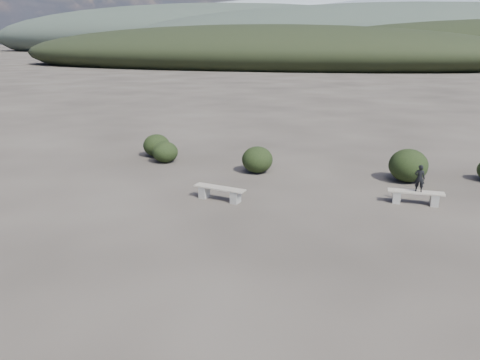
% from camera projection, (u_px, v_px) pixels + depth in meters
% --- Properties ---
extents(ground, '(1200.00, 1200.00, 0.00)m').
position_uv_depth(ground, '(226.00, 263.00, 11.63)').
color(ground, '#322C27').
rests_on(ground, ground).
extents(bench_left, '(1.91, 0.72, 0.47)m').
position_uv_depth(bench_left, '(220.00, 192.00, 16.15)').
color(bench_left, gray).
rests_on(bench_left, ground).
extents(bench_right, '(1.83, 0.43, 0.45)m').
position_uv_depth(bench_right, '(415.00, 196.00, 15.76)').
color(bench_right, gray).
rests_on(bench_right, ground).
extents(seated_person, '(0.37, 0.27, 0.92)m').
position_uv_depth(seated_person, '(420.00, 178.00, 15.56)').
color(seated_person, black).
rests_on(seated_person, bench_right).
extents(shrub_a, '(1.16, 1.16, 0.95)m').
position_uv_depth(shrub_a, '(165.00, 152.00, 21.18)').
color(shrub_a, black).
rests_on(shrub_a, ground).
extents(shrub_b, '(1.29, 1.29, 1.11)m').
position_uv_depth(shrub_b, '(257.00, 160.00, 19.50)').
color(shrub_b, black).
rests_on(shrub_b, ground).
extents(shrub_d, '(1.48, 1.48, 1.30)m').
position_uv_depth(shrub_d, '(408.00, 165.00, 18.20)').
color(shrub_d, black).
rests_on(shrub_d, ground).
extents(shrub_f, '(1.26, 1.26, 1.06)m').
position_uv_depth(shrub_f, '(157.00, 145.00, 22.26)').
color(shrub_f, black).
rests_on(shrub_f, ground).
extents(mountain_ridges, '(500.00, 400.00, 56.00)m').
position_uv_depth(mountain_ridges, '(373.00, 33.00, 321.43)').
color(mountain_ridges, black).
rests_on(mountain_ridges, ground).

